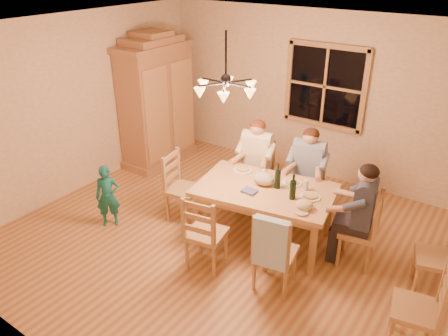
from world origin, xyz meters
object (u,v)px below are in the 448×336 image
Objects in this scene: dining_table at (265,195)px; wine_bottle_a at (278,176)px; chair_end_left at (184,199)px; adult_slate_man at (363,203)px; chair_spare_front at (412,322)px; chandelier at (226,87)px; chair_far_right at (305,196)px; adult_woman at (257,152)px; chair_end_right at (357,241)px; chair_near_left at (206,244)px; chair_spare_back at (433,269)px; armoire at (157,104)px; child at (108,196)px; chair_far_left at (255,185)px; wine_bottle_b at (293,187)px; chair_near_right at (275,263)px; adult_plaid_man at (308,162)px.

dining_table is 5.70× the size of wine_bottle_a.
adult_slate_man is at bearing 90.00° from chair_end_left.
wine_bottle_a is 0.33× the size of chair_spare_front.
chandelier is 0.88× the size of adult_slate_man.
chair_far_right is 1.13× the size of adult_woman.
chair_end_right and chair_spare_front have the same top height.
adult_slate_man is (1.46, 1.08, 0.54)m from chair_near_left.
chair_spare_back is (0.88, -0.03, -0.54)m from adult_slate_man.
adult_woman is at bearing 90.00° from chair_near_left.
chandelier is 2.07m from adult_slate_man.
armoire is 2.32× the size of chair_spare_back.
chair_end_left is at bearing 27.98° from chair_far_right.
wine_bottle_a is 0.37× the size of child.
chair_spare_back is (0.88, -0.03, 0.00)m from chair_end_right.
chair_far_left is 3.00× the size of wine_bottle_b.
armoire is 2.63× the size of adult_slate_man.
chair_near_right is at bearing -52.12° from dining_table.
wine_bottle_a is (-1.06, -0.12, 0.08)m from adult_slate_man.
chandelier reaches higher than chair_spare_front.
adult_plaid_man reaches higher than wine_bottle_b.
adult_plaid_man is (-0.00, 0.00, 0.54)m from chair_far_right.
wine_bottle_b is (3.22, -1.12, -0.13)m from armoire.
armoire is 2.28m from adult_woman.
dining_table is (0.39, 0.31, -1.42)m from chandelier.
chair_far_left and chair_near_right have the same top height.
dining_table is 0.90m from adult_plaid_man.
wine_bottle_b is 2.54m from child.
dining_table is 2.10m from chair_spare_back.
chair_end_right is (1.74, -0.52, 0.00)m from chair_far_left.
chandelier reaches higher than wine_bottle_b.
dining_table is at bearing 90.00° from chair_end_left.
chair_spare_front is (1.87, -1.61, -0.54)m from adult_plaid_man.
chair_near_left and chair_spare_front have the same top height.
chair_far_right is 2.47m from chair_spare_front.
adult_woman is 2.65× the size of wine_bottle_a.
chair_far_left is at bearing 7.58° from child.
chair_spare_front is 1.00× the size of chair_spare_back.
armoire is at bearing 161.50° from wine_bottle_a.
chair_end_right is 3.31m from child.
chair_spare_front is (3.98, 0.19, -0.15)m from child.
chair_far_left is 1.63m from chair_near_left.
chair_near_right is 0.94m from wine_bottle_b.
chair_spare_front is (1.49, -0.02, 0.00)m from chair_near_right.
chair_near_right is (0.96, -0.41, -1.77)m from chandelier.
dining_table is at bearing 79.57° from chair_spare_back.
adult_plaid_man is (3.00, -0.21, -0.22)m from armoire.
chair_end_right is at bearing 153.43° from chair_far_left.
adult_woman is at bearing 63.43° from chair_end_right.
armoire reaches higher than chair_end_right.
chair_end_left is 1.13× the size of adult_plaid_man.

